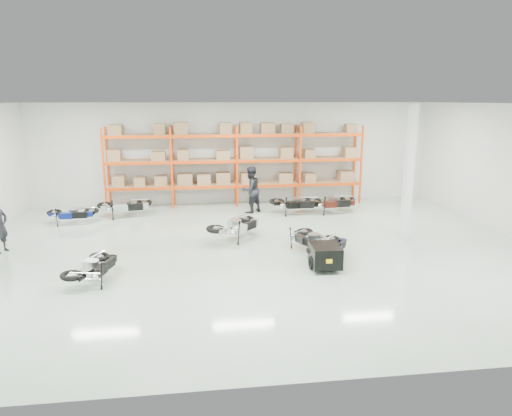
{
  "coord_description": "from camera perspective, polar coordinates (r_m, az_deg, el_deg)",
  "views": [
    {
      "loc": [
        -1.69,
        -13.59,
        4.63
      ],
      "look_at": [
        0.2,
        1.07,
        1.1
      ],
      "focal_mm": 32.0,
      "sensor_mm": 36.0,
      "label": 1
    }
  ],
  "objects": [
    {
      "name": "moto_silver_left",
      "position": [
        15.44,
        -2.47,
        -1.78
      ],
      "size": [
        1.99,
        2.02,
        1.23
      ],
      "primitive_type": null,
      "rotation": [
        0.0,
        -0.09,
        2.38
      ],
      "color": "#A8ABAF",
      "rests_on": "ground"
    },
    {
      "name": "moto_black_far_left",
      "position": [
        12.6,
        -19.65,
        -6.49
      ],
      "size": [
        1.27,
        1.83,
        1.07
      ],
      "primitive_type": null,
      "rotation": [
        0.0,
        -0.09,
        2.85
      ],
      "color": "black",
      "rests_on": "ground"
    },
    {
      "name": "moto_blue_centre",
      "position": [
        13.71,
        9.27,
        -4.36
      ],
      "size": [
        1.59,
        1.74,
        1.03
      ],
      "primitive_type": null,
      "rotation": [
        0.0,
        -0.09,
        2.49
      ],
      "color": "#090748",
      "rests_on": "ground"
    },
    {
      "name": "moto_touring_right",
      "position": [
        14.31,
        6.89,
        -3.43
      ],
      "size": [
        1.32,
        1.82,
        1.07
      ],
      "primitive_type": null,
      "rotation": [
        0.0,
        -0.09,
        0.34
      ],
      "color": "black",
      "rests_on": "ground"
    },
    {
      "name": "room",
      "position": [
        13.9,
        -0.24,
        3.57
      ],
      "size": [
        18.0,
        18.0,
        18.0
      ],
      "color": "#B7CCBB",
      "rests_on": "ground"
    },
    {
      "name": "moto_back_b",
      "position": [
        19.13,
        -16.05,
        0.65
      ],
      "size": [
        2.01,
        1.28,
        1.2
      ],
      "primitive_type": null,
      "rotation": [
        0.0,
        -0.09,
        1.78
      ],
      "color": "#A5ACAF",
      "rests_on": "ground"
    },
    {
      "name": "structural_column",
      "position": [
        15.86,
        18.56,
        4.1
      ],
      "size": [
        0.25,
        0.25,
        4.5
      ],
      "primitive_type": "cube",
      "color": "white",
      "rests_on": "ground"
    },
    {
      "name": "moto_back_c",
      "position": [
        18.93,
        5.08,
        1.02
      ],
      "size": [
        1.91,
        0.98,
        1.22
      ],
      "primitive_type": null,
      "rotation": [
        0.0,
        -0.09,
        1.55
      ],
      "color": "black",
      "rests_on": "ground"
    },
    {
      "name": "pallet_rack",
      "position": [
        20.25,
        -2.51,
        6.69
      ],
      "size": [
        11.28,
        0.98,
        3.62
      ],
      "color": "#F4460C",
      "rests_on": "ground"
    },
    {
      "name": "person_back",
      "position": [
        18.96,
        -0.69,
        2.3
      ],
      "size": [
        1.2,
        1.15,
        1.94
      ],
      "primitive_type": "imported",
      "rotation": [
        0.0,
        0.0,
        3.77
      ],
      "color": "black",
      "rests_on": "ground"
    },
    {
      "name": "moto_back_d",
      "position": [
        19.27,
        9.5,
        1.1
      ],
      "size": [
        1.95,
        1.08,
        1.22
      ],
      "primitive_type": null,
      "rotation": [
        0.0,
        -0.09,
        1.65
      ],
      "color": "#41130D",
      "rests_on": "ground"
    },
    {
      "name": "moto_back_a",
      "position": [
        18.71,
        -22.03,
        -0.31
      ],
      "size": [
        1.67,
        0.89,
        1.06
      ],
      "primitive_type": null,
      "rotation": [
        0.0,
        -0.09,
        1.62
      ],
      "color": "navy",
      "rests_on": "ground"
    },
    {
      "name": "trailer",
      "position": [
        12.88,
        8.61,
        -5.88
      ],
      "size": [
        0.88,
        1.66,
        0.69
      ],
      "rotation": [
        0.0,
        0.0,
        -0.04
      ],
      "color": "black",
      "rests_on": "ground"
    }
  ]
}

